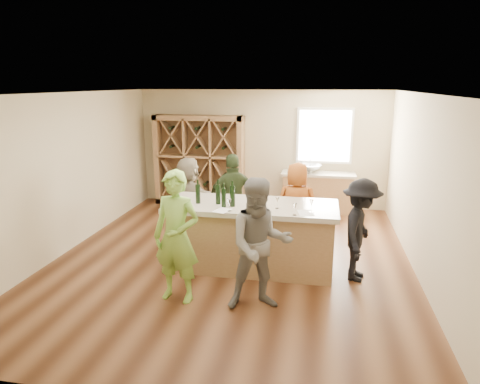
% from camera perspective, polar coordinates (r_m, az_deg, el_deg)
% --- Properties ---
extents(floor, '(6.00, 7.00, 0.10)m').
position_cam_1_polar(floor, '(7.52, -1.05, -9.24)').
color(floor, '#55321B').
rests_on(floor, ground).
extents(ceiling, '(6.00, 7.00, 0.10)m').
position_cam_1_polar(ceiling, '(6.89, -1.16, 13.45)').
color(ceiling, white).
rests_on(ceiling, ground).
extents(wall_back, '(6.00, 0.10, 2.80)m').
position_cam_1_polar(wall_back, '(10.50, 2.87, 5.83)').
color(wall_back, '#C1B28C').
rests_on(wall_back, ground).
extents(wall_front, '(6.00, 0.10, 2.80)m').
position_cam_1_polar(wall_front, '(3.82, -12.17, -10.11)').
color(wall_front, '#C1B28C').
rests_on(wall_front, ground).
extents(wall_left, '(0.10, 7.00, 2.80)m').
position_cam_1_polar(wall_left, '(8.23, -22.39, 2.36)').
color(wall_left, '#C1B28C').
rests_on(wall_left, ground).
extents(wall_right, '(0.10, 7.00, 2.80)m').
position_cam_1_polar(wall_right, '(7.11, 23.73, 0.46)').
color(wall_right, '#C1B28C').
rests_on(wall_right, ground).
extents(window_frame, '(1.30, 0.06, 1.30)m').
position_cam_1_polar(window_frame, '(10.28, 11.21, 7.36)').
color(window_frame, white).
rests_on(window_frame, wall_back).
extents(window_pane, '(1.18, 0.01, 1.18)m').
position_cam_1_polar(window_pane, '(10.25, 11.21, 7.33)').
color(window_pane, white).
rests_on(window_pane, wall_back).
extents(wine_rack, '(2.20, 0.45, 2.20)m').
position_cam_1_polar(wine_rack, '(10.59, -5.45, 4.21)').
color(wine_rack, olive).
rests_on(wine_rack, floor).
extents(back_counter_base, '(1.60, 0.58, 0.86)m').
position_cam_1_polar(back_counter_base, '(10.26, 10.30, -0.13)').
color(back_counter_base, olive).
rests_on(back_counter_base, floor).
extents(back_counter_top, '(1.70, 0.62, 0.06)m').
position_cam_1_polar(back_counter_top, '(10.15, 10.41, 2.38)').
color(back_counter_top, '#B0A58F').
rests_on(back_counter_top, back_counter_base).
extents(sink, '(0.54, 0.54, 0.19)m').
position_cam_1_polar(sink, '(10.13, 9.31, 3.12)').
color(sink, silver).
rests_on(sink, back_counter_top).
extents(faucet, '(0.02, 0.02, 0.30)m').
position_cam_1_polar(faucet, '(10.30, 9.35, 3.62)').
color(faucet, silver).
rests_on(faucet, back_counter_top).
extents(tasting_counter_base, '(2.60, 1.00, 1.00)m').
position_cam_1_polar(tasting_counter_base, '(7.02, 1.55, -6.16)').
color(tasting_counter_base, olive).
rests_on(tasting_counter_base, floor).
extents(tasting_counter_top, '(2.72, 1.12, 0.08)m').
position_cam_1_polar(tasting_counter_top, '(6.84, 1.58, -1.93)').
color(tasting_counter_top, '#B0A58F').
rests_on(tasting_counter_top, tasting_counter_base).
extents(wine_bottle_a, '(0.08, 0.08, 0.31)m').
position_cam_1_polar(wine_bottle_a, '(6.87, -5.63, -0.25)').
color(wine_bottle_a, black).
rests_on(wine_bottle_a, tasting_counter_top).
extents(wine_bottle_c, '(0.09, 0.09, 0.32)m').
position_cam_1_polar(wine_bottle_c, '(6.80, -2.94, -0.29)').
color(wine_bottle_c, black).
rests_on(wine_bottle_c, tasting_counter_top).
extents(wine_bottle_d, '(0.07, 0.07, 0.30)m').
position_cam_1_polar(wine_bottle_d, '(6.63, -2.19, -0.76)').
color(wine_bottle_d, black).
rests_on(wine_bottle_d, tasting_counter_top).
extents(wine_bottle_e, '(0.09, 0.09, 0.33)m').
position_cam_1_polar(wine_bottle_e, '(6.66, -1.01, -0.55)').
color(wine_bottle_e, black).
rests_on(wine_bottle_e, tasting_counter_top).
extents(wine_glass_a, '(0.08, 0.08, 0.19)m').
position_cam_1_polar(wine_glass_a, '(6.43, -1.44, -1.73)').
color(wine_glass_a, white).
rests_on(wine_glass_a, tasting_counter_top).
extents(wine_glass_b, '(0.08, 0.08, 0.17)m').
position_cam_1_polar(wine_glass_b, '(6.37, 2.76, -2.01)').
color(wine_glass_b, white).
rests_on(wine_glass_b, tasting_counter_top).
extents(wine_glass_c, '(0.09, 0.09, 0.17)m').
position_cam_1_polar(wine_glass_c, '(6.29, 7.31, -2.33)').
color(wine_glass_c, white).
rests_on(wine_glass_c, tasting_counter_top).
extents(wine_glass_d, '(0.08, 0.08, 0.17)m').
position_cam_1_polar(wine_glass_d, '(6.59, 4.98, -1.52)').
color(wine_glass_d, white).
rests_on(wine_glass_d, tasting_counter_top).
extents(wine_glass_e, '(0.09, 0.09, 0.20)m').
position_cam_1_polar(wine_glass_e, '(6.46, 9.49, -1.82)').
color(wine_glass_e, white).
rests_on(wine_glass_e, tasting_counter_top).
extents(tasting_menu_a, '(0.28, 0.33, 0.00)m').
position_cam_1_polar(tasting_menu_a, '(6.49, -2.38, -2.46)').
color(tasting_menu_a, white).
rests_on(tasting_menu_a, tasting_counter_top).
extents(tasting_menu_b, '(0.34, 0.39, 0.00)m').
position_cam_1_polar(tasting_menu_b, '(6.38, 2.79, -2.77)').
color(tasting_menu_b, white).
rests_on(tasting_menu_b, tasting_counter_top).
extents(tasting_menu_c, '(0.28, 0.34, 0.00)m').
position_cam_1_polar(tasting_menu_c, '(6.44, 8.78, -2.77)').
color(tasting_menu_c, white).
rests_on(tasting_menu_c, tasting_counter_top).
extents(person_near_left, '(0.74, 0.59, 1.84)m').
position_cam_1_polar(person_near_left, '(5.92, -8.45, -5.94)').
color(person_near_left, '#8CC64C').
rests_on(person_near_left, floor).
extents(person_near_right, '(0.97, 0.72, 1.79)m').
position_cam_1_polar(person_near_right, '(5.66, 2.69, -7.03)').
color(person_near_right, slate).
rests_on(person_near_right, floor).
extents(person_server, '(0.68, 1.10, 1.59)m').
position_cam_1_polar(person_server, '(6.75, 15.75, -4.92)').
color(person_server, black).
rests_on(person_server, floor).
extents(person_far_mid, '(1.13, 0.89, 1.72)m').
position_cam_1_polar(person_far_mid, '(7.86, -0.86, -1.10)').
color(person_far_mid, '#263319').
rests_on(person_far_mid, floor).
extents(person_far_right, '(0.79, 0.53, 1.59)m').
position_cam_1_polar(person_far_right, '(7.83, 7.56, -1.80)').
color(person_far_right, '#994C19').
rests_on(person_far_right, floor).
extents(person_far_left, '(1.56, 1.15, 1.60)m').
position_cam_1_polar(person_far_left, '(8.29, -6.82, -0.83)').
color(person_far_left, gray).
rests_on(person_far_left, floor).
extents(wine_glass_f, '(0.07, 0.07, 0.18)m').
position_cam_1_polar(wine_glass_f, '(7.01, 1.45, -0.43)').
color(wine_glass_f, white).
rests_on(wine_glass_f, tasting_counter_top).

